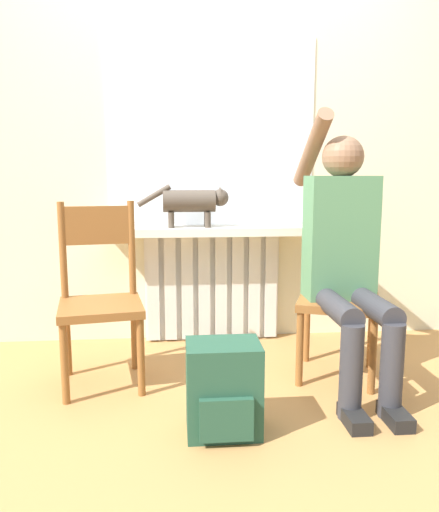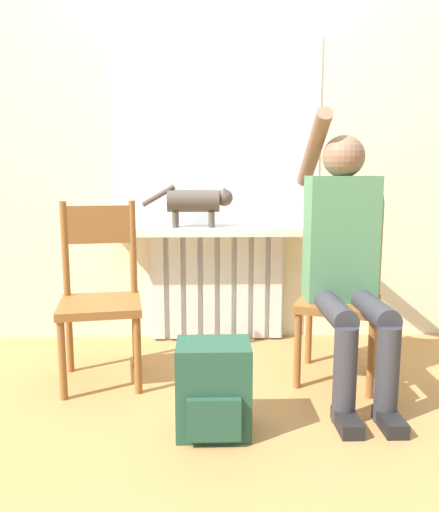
% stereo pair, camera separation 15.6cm
% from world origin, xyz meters
% --- Properties ---
extents(ground_plane, '(12.00, 12.00, 0.00)m').
position_xyz_m(ground_plane, '(0.00, 0.00, 0.00)').
color(ground_plane, '#B27F47').
extents(wall_with_window, '(7.00, 0.06, 2.70)m').
position_xyz_m(wall_with_window, '(0.00, 1.23, 1.35)').
color(wall_with_window, beige).
rests_on(wall_with_window, ground_plane).
extents(radiator, '(0.85, 0.08, 0.68)m').
position_xyz_m(radiator, '(0.00, 1.15, 0.34)').
color(radiator, silver).
rests_on(radiator, ground_plane).
extents(windowsill, '(1.32, 0.25, 0.05)m').
position_xyz_m(windowsill, '(0.00, 1.08, 0.71)').
color(windowsill, white).
rests_on(windowsill, radiator).
extents(window_glass, '(1.27, 0.01, 1.13)m').
position_xyz_m(window_glass, '(0.00, 1.20, 1.30)').
color(window_glass, white).
rests_on(window_glass, windowsill).
extents(chair_left, '(0.46, 0.46, 0.91)m').
position_xyz_m(chair_left, '(-0.61, 0.53, 0.45)').
color(chair_left, brown).
rests_on(chair_left, ground_plane).
extents(chair_right, '(0.51, 0.51, 0.91)m').
position_xyz_m(chair_right, '(0.62, 0.53, 0.45)').
color(chair_right, brown).
rests_on(chair_right, ground_plane).
extents(person, '(0.36, 1.02, 1.36)m').
position_xyz_m(person, '(0.60, 0.41, 0.68)').
color(person, '#333338').
rests_on(person, ground_plane).
extents(cat, '(0.54, 0.13, 0.26)m').
position_xyz_m(cat, '(-0.12, 1.05, 0.89)').
color(cat, '#4C4238').
rests_on(cat, windowsill).
extents(backpack, '(0.30, 0.25, 0.38)m').
position_xyz_m(backpack, '(-0.04, -0.04, 0.19)').
color(backpack, '#234C38').
rests_on(backpack, ground_plane).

